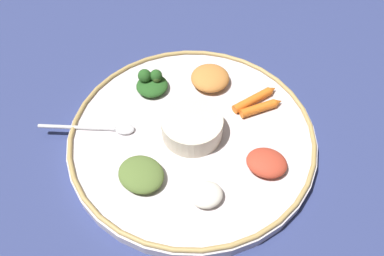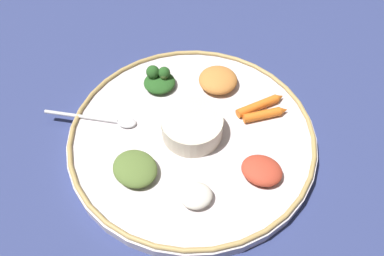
# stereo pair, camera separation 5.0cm
# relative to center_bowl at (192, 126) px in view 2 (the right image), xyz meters

# --- Properties ---
(ground_plane) EXTENTS (2.40, 2.40, 0.00)m
(ground_plane) POSITION_rel_center_bowl_xyz_m (0.00, 0.00, -0.04)
(ground_plane) COLOR navy
(platter) EXTENTS (0.43, 0.43, 0.02)m
(platter) POSITION_rel_center_bowl_xyz_m (0.00, 0.00, -0.03)
(platter) COLOR silver
(platter) RESTS_ON ground_plane
(platter_rim) EXTENTS (0.43, 0.43, 0.01)m
(platter_rim) POSITION_rel_center_bowl_xyz_m (0.00, 0.00, -0.02)
(platter_rim) COLOR tan
(platter_rim) RESTS_ON platter
(center_bowl) EXTENTS (0.11, 0.11, 0.04)m
(center_bowl) POSITION_rel_center_bowl_xyz_m (0.00, 0.00, 0.00)
(center_bowl) COLOR beige
(center_bowl) RESTS_ON platter
(spoon) EXTENTS (0.16, 0.09, 0.01)m
(spoon) POSITION_rel_center_bowl_xyz_m (0.14, 0.07, -0.02)
(spoon) COLOR silver
(spoon) RESTS_ON platter
(greens_pile) EXTENTS (0.08, 0.08, 0.04)m
(greens_pile) POSITION_rel_center_bowl_xyz_m (0.12, -0.06, -0.00)
(greens_pile) COLOR #23511E
(greens_pile) RESTS_ON platter
(carrot_near_spoon) EXTENTS (0.06, 0.08, 0.02)m
(carrot_near_spoon) POSITION_rel_center_bowl_xyz_m (-0.08, -0.11, -0.01)
(carrot_near_spoon) COLOR orange
(carrot_near_spoon) RESTS_ON platter
(carrot_outer) EXTENTS (0.06, 0.09, 0.02)m
(carrot_outer) POSITION_rel_center_bowl_xyz_m (-0.06, -0.12, -0.01)
(carrot_outer) COLOR orange
(carrot_outer) RESTS_ON platter
(mound_rice_white) EXTENTS (0.07, 0.07, 0.02)m
(mound_rice_white) POSITION_rel_center_bowl_xyz_m (-0.08, 0.10, -0.01)
(mound_rice_white) COLOR silver
(mound_rice_white) RESTS_ON platter
(mound_berbere_red) EXTENTS (0.08, 0.07, 0.02)m
(mound_berbere_red) POSITION_rel_center_bowl_xyz_m (-0.14, -0.00, -0.01)
(mound_berbere_red) COLOR #B73D28
(mound_berbere_red) RESTS_ON platter
(mound_collards) EXTENTS (0.08, 0.07, 0.02)m
(mound_collards) POSITION_rel_center_bowl_xyz_m (0.02, 0.12, -0.01)
(mound_collards) COLOR #567033
(mound_collards) RESTS_ON platter
(mound_squash) EXTENTS (0.10, 0.10, 0.03)m
(mound_squash) POSITION_rel_center_bowl_xyz_m (0.03, -0.12, -0.01)
(mound_squash) COLOR #C67A38
(mound_squash) RESTS_ON platter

